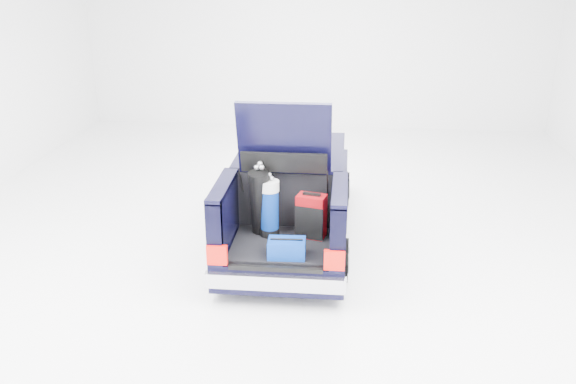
# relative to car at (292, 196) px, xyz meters

# --- Properties ---
(ground) EXTENTS (14.00, 14.00, 0.00)m
(ground) POSITION_rel_car_xyz_m (0.00, -0.11, -0.67)
(ground) COLOR white
(ground) RESTS_ON ground
(car) EXTENTS (1.87, 4.65, 2.47)m
(car) POSITION_rel_car_xyz_m (0.00, 0.00, 0.00)
(car) COLOR black
(car) RESTS_ON ground
(red_suitcase) EXTENTS (0.44, 0.34, 0.64)m
(red_suitcase) POSITION_rel_car_xyz_m (0.39, -1.34, 0.23)
(red_suitcase) COLOR #790408
(red_suitcase) RESTS_ON car
(black_golf_bag) EXTENTS (0.35, 0.45, 1.04)m
(black_golf_bag) POSITION_rel_car_xyz_m (-0.32, -1.29, 0.39)
(black_golf_bag) COLOR black
(black_golf_bag) RESTS_ON car
(blue_golf_bag) EXTENTS (0.30, 0.30, 0.91)m
(blue_golf_bag) POSITION_rel_car_xyz_m (-0.18, -1.34, 0.34)
(blue_golf_bag) COLOR black
(blue_golf_bag) RESTS_ON car
(blue_duffel) EXTENTS (0.49, 0.33, 0.25)m
(blue_duffel) POSITION_rel_car_xyz_m (0.12, -1.98, 0.04)
(blue_duffel) COLOR navy
(blue_duffel) RESTS_ON car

